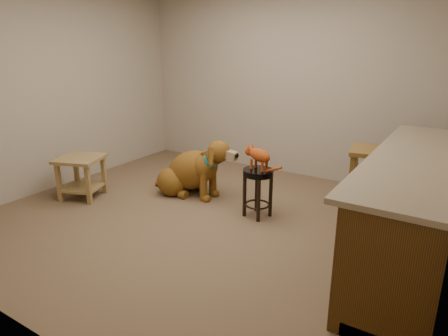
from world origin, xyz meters
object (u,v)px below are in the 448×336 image
Objects in this scene: golden_retriever at (191,172)px; wood_stool at (370,186)px; padded_stool at (258,183)px; tabby_kitten at (258,156)px; side_table at (81,171)px.

wood_stool is at bearing 7.29° from golden_retriever.
padded_stool is 0.66× the size of wood_stool.
padded_stool is 1.18× the size of tabby_kitten.
golden_retriever is (-0.99, 0.14, -0.08)m from padded_stool.
padded_stool is at bearing -9.13° from golden_retriever.
golden_retriever is (1.06, 0.79, -0.04)m from side_table.
wood_stool reaches higher than golden_retriever.
tabby_kitten is at bearing 17.83° from side_table.
tabby_kitten is (0.98, -0.14, 0.39)m from golden_retriever.
golden_retriever is 2.77× the size of tabby_kitten.
tabby_kitten reaches higher than padded_stool.
tabby_kitten reaches higher than side_table.
golden_retriever reaches higher than side_table.
wood_stool is at bearing 22.80° from padded_stool.
wood_stool is at bearing 35.39° from tabby_kitten.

